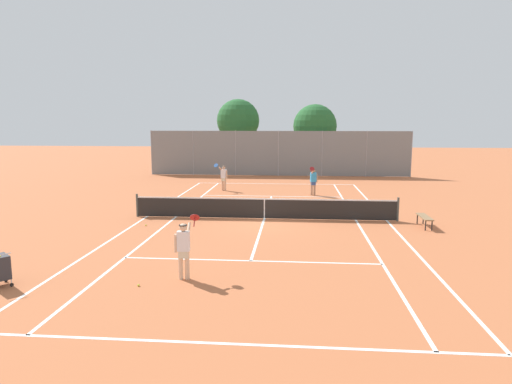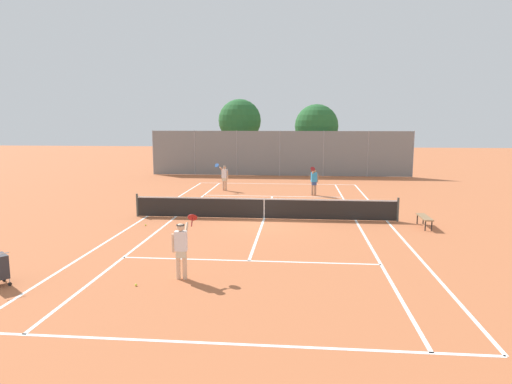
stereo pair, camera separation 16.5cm
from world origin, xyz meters
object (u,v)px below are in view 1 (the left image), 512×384
loose_tennis_ball_0 (139,285)px  tree_behind_right (314,128)px  tennis_net (264,208)px  loose_tennis_ball_2 (146,225)px  player_far_left (224,176)px  tree_behind_left (238,122)px  loose_tennis_ball_1 (185,197)px  player_near_side (184,247)px  courtside_bench (425,218)px  player_far_right (313,180)px

loose_tennis_ball_0 → tree_behind_right: (5.74, 28.54, 3.85)m
tennis_net → loose_tennis_ball_0: (-2.79, -8.92, -0.48)m
loose_tennis_ball_2 → player_far_left: bearing=80.4°
player_far_left → loose_tennis_ball_0: 17.34m
tennis_net → tree_behind_left: tree_behind_left is taller
loose_tennis_ball_1 → player_near_side: bearing=-76.3°
loose_tennis_ball_1 → tree_behind_right: tree_behind_right is taller
player_near_side → tree_behind_right: bearing=80.5°
loose_tennis_ball_2 → tree_behind_left: size_ratio=0.01×
player_far_left → loose_tennis_ball_0: bearing=-88.7°
courtside_bench → player_far_left: bearing=136.6°
player_far_right → tennis_net: bearing=-109.5°
player_far_right → tree_behind_left: size_ratio=0.28×
tennis_net → tree_behind_left: (-3.78, 20.38, 3.89)m
player_far_right → loose_tennis_ball_0: size_ratio=26.88×
tennis_net → courtside_bench: (6.82, -1.09, -0.10)m
player_near_side → loose_tennis_ball_1: bearing=103.7°
tennis_net → player_far_right: player_far_right is taller
player_far_left → player_far_right: same height
loose_tennis_ball_0 → loose_tennis_ball_2: same height
player_near_side → player_far_left: bearing=95.1°
player_far_left → loose_tennis_ball_1: bearing=-121.7°
tree_behind_left → loose_tennis_ball_2: bearing=-93.0°
player_far_right → loose_tennis_ball_2: player_far_right is taller
loose_tennis_ball_0 → courtside_bench: courtside_bench is taller
tennis_net → tree_behind_left: size_ratio=1.88×
courtside_bench → tree_behind_right: 21.35m
tree_behind_right → courtside_bench: bearing=-79.4°
tennis_net → tree_behind_right: 20.12m
tennis_net → loose_tennis_ball_2: 5.30m
tennis_net → tree_behind_right: (2.94, 19.62, 3.38)m
tree_behind_right → tennis_net: bearing=-98.5°
player_far_right → loose_tennis_ball_0: (-5.27, -15.89, -0.89)m
player_near_side → courtside_bench: (8.53, 7.14, -0.52)m
tree_behind_right → player_far_right: bearing=-92.1°
player_far_right → tree_behind_left: 15.20m
courtside_bench → loose_tennis_ball_0: bearing=-140.8°
player_far_left → player_far_right: bearing=-14.1°
player_near_side → loose_tennis_ball_2: bearing=116.9°
player_far_left → courtside_bench: size_ratio=1.18×
tennis_net → player_far_right: bearing=70.5°
tennis_net → player_far_right: (2.47, 6.96, 0.42)m
courtside_bench → player_near_side: bearing=-140.1°
tree_behind_left → player_far_left: bearing=-87.2°
loose_tennis_ball_2 → tennis_net: bearing=20.9°
loose_tennis_ball_0 → courtside_bench: bearing=39.2°
player_near_side → tree_behind_right: 28.38m
player_far_left → tree_behind_left: size_ratio=0.28×
player_far_left → loose_tennis_ball_0: player_far_left is taller
player_far_left → player_far_right: 5.84m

